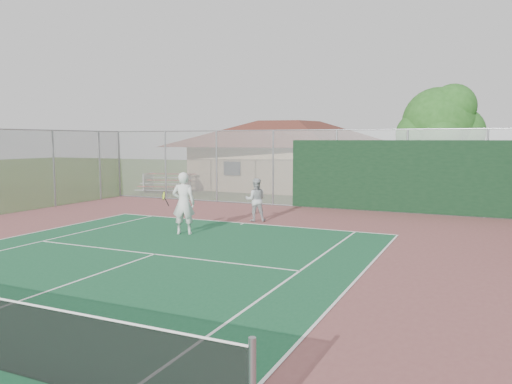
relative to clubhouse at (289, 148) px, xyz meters
The scene contains 7 objects.
back_fence 9.54m from the clubhouse, 56.08° to the right, with size 20.08×0.11×3.53m.
side_fence_left 14.13m from the clubhouse, 118.85° to the right, with size 0.08×9.00×3.50m.
clubhouse is the anchor object (origin of this frame).
bleachers 7.85m from the clubhouse, 141.34° to the right, with size 3.29×2.41×1.07m.
tree 9.81m from the clubhouse, 20.82° to the right, with size 4.08×3.87×5.70m.
player_white_front 15.92m from the clubhouse, 81.59° to the right, with size 1.15×0.81×2.02m.
player_grey_back 12.93m from the clubhouse, 74.76° to the right, with size 0.97×0.89×1.61m.
Camera 1 is at (7.93, -4.36, 3.07)m, focal length 35.00 mm.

